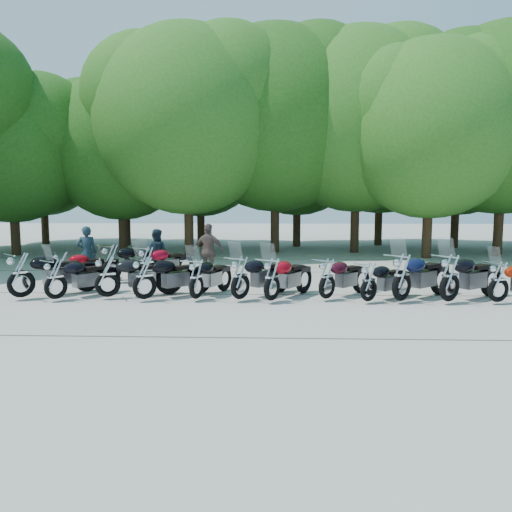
{
  "coord_description": "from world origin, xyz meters",
  "views": [
    {
      "loc": [
        0.52,
        -12.43,
        2.66
      ],
      "look_at": [
        0.0,
        1.5,
        1.1
      ],
      "focal_mm": 35.0,
      "sensor_mm": 36.0,
      "label": 1
    }
  ],
  "objects_px": {
    "motorcycle_7": "(327,277)",
    "rider_2": "(209,252)",
    "motorcycle_9": "(402,276)",
    "motorcycle_3": "(144,276)",
    "motorcycle_12": "(62,266)",
    "motorcycle_6": "(272,278)",
    "motorcycle_10": "(450,276)",
    "motorcycle_4": "(196,278)",
    "motorcycle_13": "(112,261)",
    "motorcycle_8": "(369,281)",
    "motorcycle_2": "(107,275)",
    "motorcycle_14": "(147,263)",
    "motorcycle_5": "(240,276)",
    "motorcycle_11": "(499,280)",
    "motorcycle_0": "(21,273)",
    "motorcycle_1": "(55,278)",
    "rider_1": "(156,253)",
    "rider_0": "(87,253)"
  },
  "relations": [
    {
      "from": "motorcycle_3",
      "to": "motorcycle_4",
      "type": "relative_size",
      "value": 1.06
    },
    {
      "from": "motorcycle_9",
      "to": "motorcycle_10",
      "type": "bearing_deg",
      "value": -134.74
    },
    {
      "from": "motorcycle_14",
      "to": "motorcycle_5",
      "type": "bearing_deg",
      "value": 173.01
    },
    {
      "from": "motorcycle_9",
      "to": "motorcycle_3",
      "type": "bearing_deg",
      "value": 48.88
    },
    {
      "from": "rider_0",
      "to": "rider_2",
      "type": "xyz_separation_m",
      "value": [
        4.13,
        0.12,
        0.04
      ]
    },
    {
      "from": "motorcycle_7",
      "to": "rider_2",
      "type": "xyz_separation_m",
      "value": [
        -3.61,
        3.55,
        0.3
      ]
    },
    {
      "from": "motorcycle_7",
      "to": "motorcycle_12",
      "type": "height_order",
      "value": "motorcycle_7"
    },
    {
      "from": "motorcycle_12",
      "to": "rider_2",
      "type": "bearing_deg",
      "value": -103.91
    },
    {
      "from": "motorcycle_3",
      "to": "motorcycle_11",
      "type": "height_order",
      "value": "motorcycle_3"
    },
    {
      "from": "motorcycle_8",
      "to": "motorcycle_2",
      "type": "bearing_deg",
      "value": 46.04
    },
    {
      "from": "motorcycle_7",
      "to": "motorcycle_9",
      "type": "xyz_separation_m",
      "value": [
        1.9,
        -0.23,
        0.09
      ]
    },
    {
      "from": "motorcycle_2",
      "to": "rider_2",
      "type": "xyz_separation_m",
      "value": [
        2.27,
        3.55,
        0.27
      ]
    },
    {
      "from": "motorcycle_10",
      "to": "rider_2",
      "type": "xyz_separation_m",
      "value": [
        -6.71,
        3.85,
        0.22
      ]
    },
    {
      "from": "motorcycle_11",
      "to": "motorcycle_3",
      "type": "bearing_deg",
      "value": 69.01
    },
    {
      "from": "motorcycle_6",
      "to": "rider_2",
      "type": "distance_m",
      "value": 4.44
    },
    {
      "from": "motorcycle_12",
      "to": "rider_0",
      "type": "bearing_deg",
      "value": -49.2
    },
    {
      "from": "rider_2",
      "to": "motorcycle_10",
      "type": "bearing_deg",
      "value": 160.33
    },
    {
      "from": "motorcycle_14",
      "to": "motorcycle_4",
      "type": "bearing_deg",
      "value": 160.2
    },
    {
      "from": "motorcycle_2",
      "to": "motorcycle_8",
      "type": "bearing_deg",
      "value": -119.76
    },
    {
      "from": "motorcycle_0",
      "to": "motorcycle_1",
      "type": "height_order",
      "value": "motorcycle_0"
    },
    {
      "from": "motorcycle_0",
      "to": "motorcycle_2",
      "type": "relative_size",
      "value": 1.08
    },
    {
      "from": "motorcycle_12",
      "to": "rider_2",
      "type": "height_order",
      "value": "rider_2"
    },
    {
      "from": "motorcycle_4",
      "to": "motorcycle_14",
      "type": "bearing_deg",
      "value": -31.41
    },
    {
      "from": "motorcycle_5",
      "to": "rider_0",
      "type": "xyz_separation_m",
      "value": [
        -5.45,
        3.61,
        0.23
      ]
    },
    {
      "from": "motorcycle_6",
      "to": "motorcycle_14",
      "type": "xyz_separation_m",
      "value": [
        -3.98,
        2.8,
        0.01
      ]
    },
    {
      "from": "motorcycle_9",
      "to": "motorcycle_7",
      "type": "bearing_deg",
      "value": 41.67
    },
    {
      "from": "motorcycle_2",
      "to": "motorcycle_7",
      "type": "relative_size",
      "value": 1.05
    },
    {
      "from": "motorcycle_1",
      "to": "motorcycle_9",
      "type": "relative_size",
      "value": 0.87
    },
    {
      "from": "motorcycle_11",
      "to": "motorcycle_12",
      "type": "distance_m",
      "value": 12.76
    },
    {
      "from": "motorcycle_3",
      "to": "rider_1",
      "type": "distance_m",
      "value": 4.1
    },
    {
      "from": "motorcycle_0",
      "to": "motorcycle_10",
      "type": "distance_m",
      "value": 11.26
    },
    {
      "from": "motorcycle_3",
      "to": "rider_2",
      "type": "relative_size",
      "value": 1.26
    },
    {
      "from": "motorcycle_4",
      "to": "motorcycle_13",
      "type": "bearing_deg",
      "value": -19.47
    },
    {
      "from": "motorcycle_10",
      "to": "motorcycle_2",
      "type": "bearing_deg",
      "value": 52.62
    },
    {
      "from": "motorcycle_2",
      "to": "motorcycle_12",
      "type": "distance_m",
      "value": 3.28
    },
    {
      "from": "motorcycle_11",
      "to": "rider_1",
      "type": "bearing_deg",
      "value": 46.61
    },
    {
      "from": "motorcycle_9",
      "to": "motorcycle_14",
      "type": "relative_size",
      "value": 1.07
    },
    {
      "from": "motorcycle_14",
      "to": "motorcycle_13",
      "type": "bearing_deg",
      "value": 27.1
    },
    {
      "from": "motorcycle_7",
      "to": "motorcycle_11",
      "type": "distance_m",
      "value": 4.35
    },
    {
      "from": "rider_0",
      "to": "rider_1",
      "type": "bearing_deg",
      "value": 172.44
    },
    {
      "from": "rider_1",
      "to": "motorcycle_1",
      "type": "bearing_deg",
      "value": 74.1
    },
    {
      "from": "motorcycle_2",
      "to": "motorcycle_4",
      "type": "distance_m",
      "value": 2.43
    },
    {
      "from": "motorcycle_12",
      "to": "motorcycle_6",
      "type": "bearing_deg",
      "value": -140.46
    },
    {
      "from": "motorcycle_12",
      "to": "motorcycle_9",
      "type": "bearing_deg",
      "value": -132.96
    },
    {
      "from": "motorcycle_0",
      "to": "motorcycle_13",
      "type": "relative_size",
      "value": 1.02
    },
    {
      "from": "motorcycle_3",
      "to": "motorcycle_10",
      "type": "xyz_separation_m",
      "value": [
        7.91,
        -0.03,
        0.06
      ]
    },
    {
      "from": "motorcycle_4",
      "to": "motorcycle_2",
      "type": "bearing_deg",
      "value": 17.94
    },
    {
      "from": "motorcycle_4",
      "to": "motorcycle_10",
      "type": "relative_size",
      "value": 0.87
    },
    {
      "from": "rider_1",
      "to": "rider_2",
      "type": "height_order",
      "value": "rider_2"
    },
    {
      "from": "rider_0",
      "to": "rider_2",
      "type": "bearing_deg",
      "value": 165.52
    }
  ]
}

